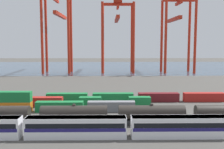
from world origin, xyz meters
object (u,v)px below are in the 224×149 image
Objects in this scene: shipping_container_7 at (41,102)px; gantry_crane_central at (118,27)px; shipping_container_11 at (21,98)px; gantry_crane_east at (177,25)px; freight_tank_row at (113,115)px; passenger_train at (76,126)px; shipping_container_13 at (113,97)px; shipping_container_4 at (111,106)px; shipping_container_8 at (90,102)px; shipping_container_12 at (67,98)px; gantry_crane_west at (58,23)px.

shipping_container_7 is 0.28× the size of gantry_crane_central.
gantry_crane_east reaches higher than shipping_container_11.
shipping_container_11 is at bearing 138.79° from freight_tank_row.
shipping_container_11 is at bearing -110.21° from gantry_crane_central.
gantry_crane_east is (47.29, 117.24, 25.64)m from passenger_train.
shipping_container_11 is 27.34m from shipping_container_13.
freight_tank_row is at bearing -41.85° from shipping_container_7.
shipping_container_4 is 101.44m from gantry_crane_central.
gantry_crane_east is (46.25, 91.39, 26.48)m from shipping_container_8.
gantry_crane_central reaches higher than shipping_container_13.
shipping_container_8 is (-5.95, 17.61, -0.86)m from freight_tank_row.
shipping_container_12 is at bearing 42.70° from shipping_container_7.
shipping_container_4 is (-0.20, 11.67, -0.86)m from freight_tank_row.
gantry_crane_west is at bearing 92.52° from shipping_container_11.
shipping_container_7 is 2.00× the size of shipping_container_8.
shipping_container_11 is at bearing 156.00° from shipping_container_4.
shipping_container_4 is 8.26m from shipping_container_8.
shipping_container_7 is 2.00× the size of shipping_container_11.
shipping_container_8 is 105.80m from gantry_crane_east.
passenger_train is at bearing -95.71° from gantry_crane_central.
shipping_container_4 and shipping_container_12 have the same top height.
gantry_crane_west reaches higher than shipping_container_13.
shipping_container_12 is at bearing 180.00° from shipping_container_13.
gantry_crane_west reaches higher than shipping_container_4.
freight_tank_row is at bearing 49.71° from passenger_train.
shipping_container_7 is 20.97m from shipping_container_13.
shipping_container_8 is 0.50× the size of shipping_container_13.
shipping_container_7 is at bearing 180.00° from shipping_container_8.
shipping_container_4 is 0.26× the size of gantry_crane_west.
shipping_container_4 is 0.28× the size of gantry_crane_central.
shipping_container_11 is 0.13× the size of gantry_crane_west.
gantry_crane_west is at bearing 109.84° from shipping_container_13.
shipping_container_13 is (0.44, 23.55, -0.86)m from freight_tank_row.
shipping_container_8 is at bearing -39.22° from shipping_container_12.
passenger_train is 32.65m from shipping_container_13.
gantry_crane_central is at bearing 87.49° from freight_tank_row.
passenger_train is 4.76× the size of shipping_container_13.
gantry_crane_east reaches higher than passenger_train.
shipping_container_13 is at bearing 42.92° from shipping_container_8.
shipping_container_11 is (-20.95, 5.94, 0.00)m from shipping_container_8.
shipping_container_11 is at bearing 180.00° from shipping_container_12.
shipping_container_4 and shipping_container_8 have the same top height.
passenger_train is at bearing -103.14° from shipping_container_13.
shipping_container_8 and shipping_container_12 have the same top height.
shipping_container_7 is at bearing -104.89° from gantry_crane_central.
gantry_crane_east is (70.99, -0.83, -1.15)m from gantry_crane_west.
passenger_train reaches higher than shipping_container_7.
gantry_crane_east is at bearing 56.73° from shipping_container_7.
shipping_container_13 is at bearing 88.92° from freight_tank_row.
shipping_container_11 is 95.30m from gantry_crane_central.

